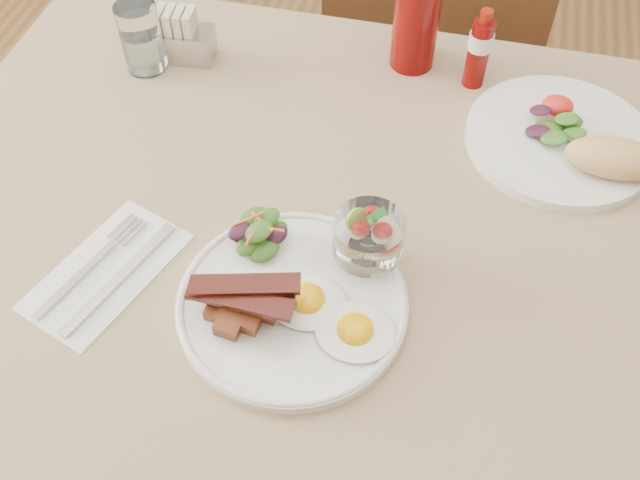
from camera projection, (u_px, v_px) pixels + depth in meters
The scene contains 13 objects.
table at pixel (377, 262), 1.02m from camera, with size 1.33×0.88×0.75m.
chair_far at pixel (430, 59), 1.53m from camera, with size 0.42×0.42×0.93m.
main_plate at pixel (292, 304), 0.86m from camera, with size 0.28×0.28×0.02m, color silver.
fried_eggs at pixel (331, 315), 0.83m from camera, with size 0.18×0.13×0.03m.
bacon_potato_pile at pixel (241, 304), 0.82m from camera, with size 0.13×0.08×0.05m.
side_salad at pixel (259, 234), 0.89m from camera, with size 0.08×0.08×0.04m.
fruit_cup at pixel (368, 237), 0.85m from camera, with size 0.09×0.09×0.09m.
second_plate at pixel (572, 142), 1.02m from camera, with size 0.28×0.27×0.07m.
ketchup_bottle at pixel (417, 10), 1.08m from camera, with size 0.09×0.09×0.21m.
hot_sauce_bottle at pixel (479, 50), 1.08m from camera, with size 0.05×0.05×0.13m.
sugar_caddy at pixel (182, 39), 1.14m from camera, with size 0.10×0.06×0.09m.
water_glass at pixel (142, 41), 1.12m from camera, with size 0.06×0.06×0.11m.
napkin_cutlery at pixel (107, 272), 0.90m from camera, with size 0.18×0.24×0.01m.
Camera 1 is at (0.06, -0.61, 1.48)m, focal length 40.00 mm.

